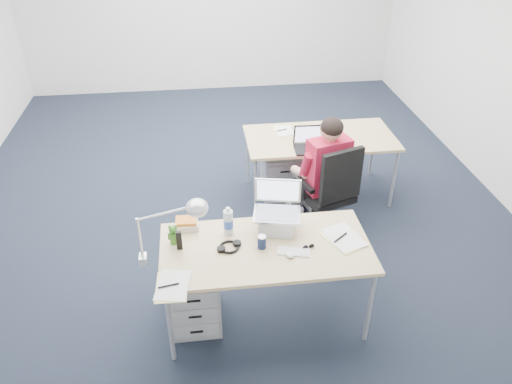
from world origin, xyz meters
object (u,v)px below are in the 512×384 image
at_px(desk_near, 266,252).
at_px(headphones, 229,246).
at_px(wireless_keyboard, 294,252).
at_px(computer_mouse, 289,255).
at_px(water_bottle, 228,221).
at_px(sunglasses, 308,247).
at_px(can_koozie, 262,242).
at_px(bear_figurine, 173,234).
at_px(far_cup, 331,128).
at_px(dark_laptop, 312,139).
at_px(book_stack, 187,224).
at_px(cordless_phone, 179,240).
at_px(desk_far, 320,141).
at_px(office_chair, 326,210).
at_px(seated_person, 320,173).
at_px(desk_lamp, 162,232).
at_px(silver_laptop, 277,209).
at_px(drawer_pedestal_far, 280,174).
at_px(drawer_pedestal_near, 195,293).

xyz_separation_m(desk_near, headphones, (-0.28, 0.02, 0.06)).
relative_size(wireless_keyboard, computer_mouse, 2.81).
xyz_separation_m(water_bottle, sunglasses, (0.58, -0.26, -0.11)).
bearing_deg(desk_near, can_koozie, -175.76).
bearing_deg(bear_figurine, far_cup, 56.87).
bearing_deg(bear_figurine, dark_laptop, 55.39).
height_order(can_koozie, bear_figurine, bear_figurine).
bearing_deg(can_koozie, book_stack, 150.21).
bearing_deg(can_koozie, cordless_phone, 174.20).
bearing_deg(desk_far, office_chair, -97.16).
height_order(seated_person, desk_lamp, seated_person).
height_order(office_chair, wireless_keyboard, office_chair).
distance_m(office_chair, dark_laptop, 0.73).
xyz_separation_m(can_koozie, bear_figurine, (-0.66, 0.14, 0.03)).
bearing_deg(silver_laptop, desk_far, 76.87).
bearing_deg(silver_laptop, bear_figurine, -162.56).
distance_m(office_chair, cordless_phone, 1.78).
relative_size(drawer_pedestal_far, computer_mouse, 6.43).
bearing_deg(water_bottle, seated_person, 45.42).
relative_size(cordless_phone, far_cup, 1.58).
bearing_deg(drawer_pedestal_near, water_bottle, 28.11).
distance_m(silver_laptop, dark_laptop, 1.40).
relative_size(office_chair, sunglasses, 11.10).
height_order(drawer_pedestal_far, wireless_keyboard, wireless_keyboard).
bearing_deg(dark_laptop, wireless_keyboard, -104.40).
relative_size(drawer_pedestal_near, cordless_phone, 3.48).
relative_size(wireless_keyboard, cordless_phone, 1.52).
distance_m(wireless_keyboard, sunglasses, 0.13).
height_order(seated_person, far_cup, seated_person).
relative_size(seated_person, desk_lamp, 2.37).
bearing_deg(headphones, can_koozie, -29.17).
bearing_deg(headphones, book_stack, 113.08).
bearing_deg(bear_figurine, seated_person, 47.96).
xyz_separation_m(cordless_phone, desk_lamp, (-0.10, -0.13, 0.19)).
bearing_deg(seated_person, can_koozie, -137.62).
xyz_separation_m(office_chair, desk_lamp, (-1.51, -1.09, 0.70)).
bearing_deg(sunglasses, water_bottle, 143.67).
height_order(desk_far, computer_mouse, computer_mouse).
bearing_deg(silver_laptop, computer_mouse, -71.10).
relative_size(can_koozie, desk_lamp, 0.20).
relative_size(can_koozie, bear_figurine, 0.64).
height_order(can_koozie, book_stack, can_koozie).
distance_m(cordless_phone, sunglasses, 0.97).
distance_m(desk_near, wireless_keyboard, 0.22).
bearing_deg(office_chair, drawer_pedestal_far, 92.73).
bearing_deg(desk_far, can_koozie, -116.32).
relative_size(silver_laptop, bear_figurine, 2.29).
distance_m(seated_person, can_koozie, 1.42).
distance_m(desk_far, headphones, 2.09).
bearing_deg(can_koozie, drawer_pedestal_far, 75.75).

